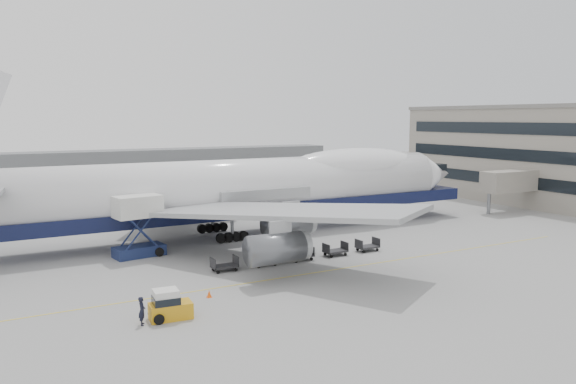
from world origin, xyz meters
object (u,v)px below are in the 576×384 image
baggage_tug (169,306)px  ground_worker (142,311)px  airliner (250,187)px  catering_truck (138,222)px

baggage_tug → ground_worker: baggage_tug is taller
ground_worker → airliner: bearing=-24.1°
airliner → ground_worker: bearing=-129.0°
catering_truck → baggage_tug: (-2.61, -18.49, -2.51)m
airliner → baggage_tug: airliner is taller
baggage_tug → ground_worker: size_ratio=1.54×
ground_worker → baggage_tug: bearing=-68.8°
airliner → ground_worker: airliner is taller
airliner → ground_worker: 30.20m
airliner → ground_worker: (-18.76, -23.20, -4.66)m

